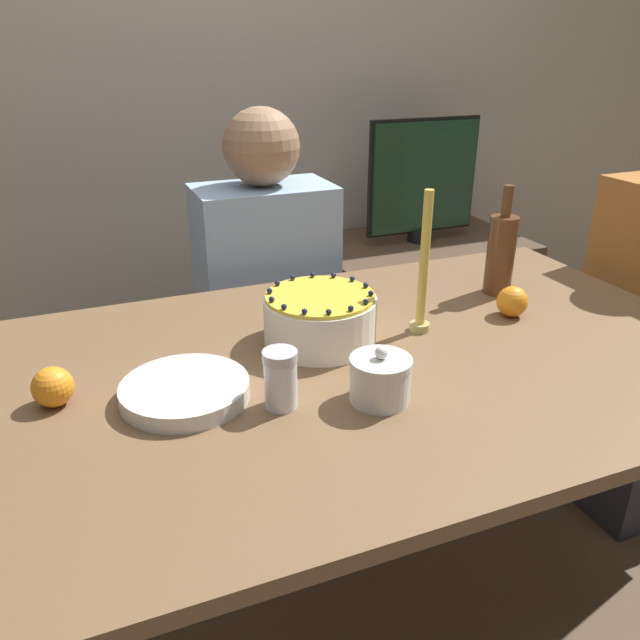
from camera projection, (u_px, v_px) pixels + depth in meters
name	position (u px, v px, depth m)	size (l,w,h in m)	color
ground_plane	(347.00, 620.00, 1.60)	(12.00, 12.00, 0.00)	brown
wall_behind	(193.00, 56.00, 2.24)	(8.00, 0.05, 2.60)	#ADA393
dining_table	(353.00, 401.00, 1.33)	(1.65, 0.97, 0.76)	brown
cake	(320.00, 318.00, 1.34)	(0.24, 0.24, 0.12)	white
sugar_bowl	(380.00, 379.00, 1.12)	(0.11, 0.11, 0.11)	silver
sugar_shaker	(281.00, 379.00, 1.10)	(0.06, 0.06, 0.11)	white
plate_stack	(185.00, 391.00, 1.14)	(0.24, 0.24, 0.03)	silver
candle	(423.00, 275.00, 1.36)	(0.05, 0.05, 0.32)	tan
bottle	(501.00, 253.00, 1.58)	(0.07, 0.07, 0.28)	brown
orange_fruit_0	(512.00, 302.00, 1.47)	(0.07, 0.07, 0.07)	orange
orange_fruit_1	(53.00, 387.00, 1.11)	(0.07, 0.07, 0.07)	orange
person_man_blue_shirt	(268.00, 329.00, 1.97)	(0.40, 0.34, 1.19)	#595960
side_cabinet	(415.00, 309.00, 2.67)	(0.86, 0.53, 0.60)	#4C3828
tv_monitor	(423.00, 180.00, 2.44)	(0.47, 0.10, 0.48)	black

